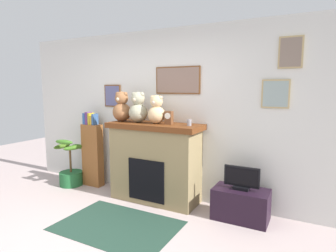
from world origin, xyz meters
TOP-DOWN VIEW (x-y plane):
  - back_wall at (0.01, 2.00)m, footprint 5.20×0.15m
  - fireplace at (0.16, 1.68)m, footprint 1.44×0.58m
  - bookshelf at (-1.15, 1.74)m, footprint 0.36×0.16m
  - potted_plant at (-1.50, 1.56)m, footprint 0.46×0.49m
  - tv_stand at (1.48, 1.64)m, footprint 0.71×0.40m
  - television at (1.48, 1.64)m, footprint 0.46×0.14m
  - area_rug at (0.16, 0.74)m, footprint 1.48×1.01m
  - candle_jar at (0.73, 1.66)m, footprint 0.06×0.06m
  - mantel_clock at (0.41, 1.66)m, footprint 0.11×0.08m
  - teddy_bear_grey at (-0.43, 1.66)m, footprint 0.29×0.29m
  - teddy_bear_tan at (-0.12, 1.66)m, footprint 0.29×0.29m
  - teddy_bear_brown at (0.20, 1.66)m, footprint 0.26×0.26m

SIDE VIEW (x-z plane):
  - area_rug at x=0.16m, z-range 0.00..0.01m
  - tv_stand at x=1.48m, z-range 0.00..0.41m
  - potted_plant at x=-1.50m, z-range -0.16..0.68m
  - television at x=1.48m, z-range 0.40..0.70m
  - bookshelf at x=-1.15m, z-range -0.05..1.24m
  - fireplace at x=0.16m, z-range 0.01..1.20m
  - candle_jar at x=0.73m, z-range 1.19..1.28m
  - mantel_clock at x=0.41m, z-range 1.19..1.38m
  - back_wall at x=0.01m, z-range 0.00..2.60m
  - teddy_bear_brown at x=0.20m, z-range 1.17..1.59m
  - teddy_bear_tan at x=-0.12m, z-range 1.17..1.63m
  - teddy_bear_grey at x=-0.43m, z-range 1.17..1.63m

